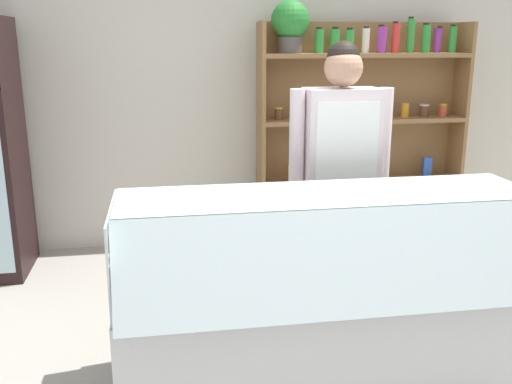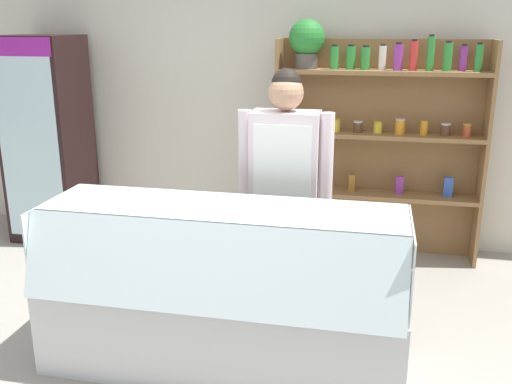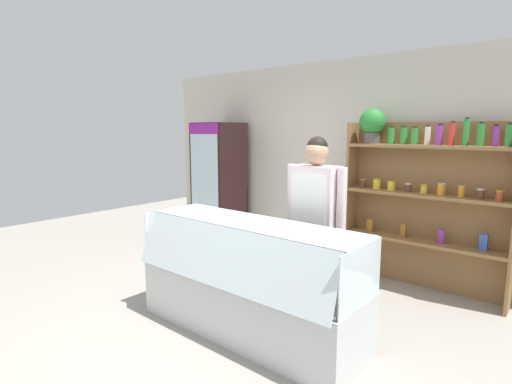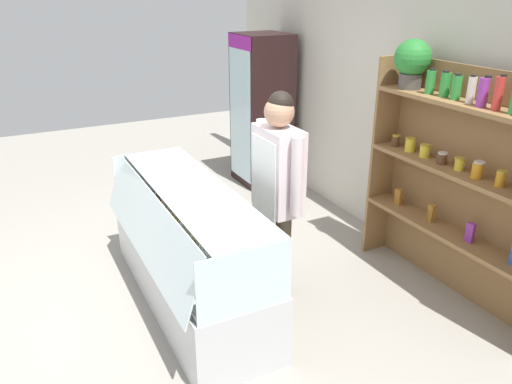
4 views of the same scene
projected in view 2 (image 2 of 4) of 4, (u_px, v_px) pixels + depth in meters
ground_plane at (213, 362)px, 3.53m from camera, size 12.00×12.00×0.00m
back_wall at (278, 97)px, 5.28m from camera, size 6.80×0.10×2.70m
drinks_fridge at (48, 140)px, 5.38m from camera, size 0.65×0.63×1.91m
shelving_unit at (368, 124)px, 4.89m from camera, size 1.76×0.30×2.05m
deli_display_case at (222, 318)px, 3.43m from camera, size 2.13×0.75×1.01m
shop_clerk at (285, 176)px, 3.79m from camera, size 0.63×0.25×1.74m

